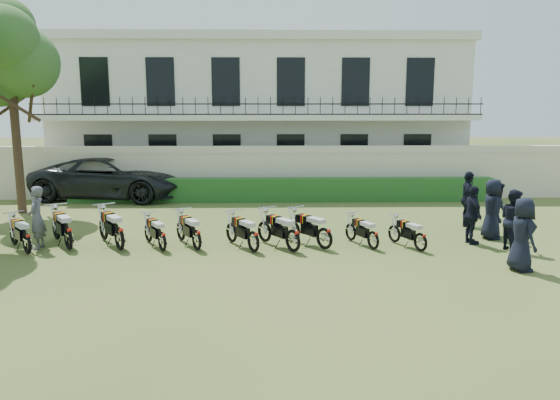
{
  "coord_description": "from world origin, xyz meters",
  "views": [
    {
      "loc": [
        0.42,
        -15.72,
        4.18
      ],
      "look_at": [
        0.82,
        1.91,
        1.01
      ],
      "focal_mm": 35.0,
      "sensor_mm": 36.0,
      "label": 1
    }
  ],
  "objects_px": {
    "suv": "(111,178)",
    "motorcycle_8": "(373,236)",
    "motorcycle_0": "(27,238)",
    "officer_0": "(522,234)",
    "motorcycle_1": "(68,233)",
    "motorcycle_2": "(119,233)",
    "officer_1": "(513,220)",
    "inspector": "(37,218)",
    "officer_3": "(492,209)",
    "officer_4": "(497,209)",
    "motorcycle_4": "(197,235)",
    "motorcycle_9": "(421,238)",
    "officer_2": "(472,215)",
    "tree_west_near": "(10,55)",
    "motorcycle_3": "(162,237)",
    "motorcycle_7": "(324,233)",
    "motorcycle_5": "(253,236)",
    "officer_5": "(468,199)",
    "motorcycle_6": "(293,235)"
  },
  "relations": [
    {
      "from": "motorcycle_9",
      "to": "officer_0",
      "type": "height_order",
      "value": "officer_0"
    },
    {
      "from": "motorcycle_8",
      "to": "officer_4",
      "type": "bearing_deg",
      "value": -3.44
    },
    {
      "from": "suv",
      "to": "officer_0",
      "type": "distance_m",
      "value": 17.0
    },
    {
      "from": "suv",
      "to": "officer_5",
      "type": "distance_m",
      "value": 14.79
    },
    {
      "from": "motorcycle_0",
      "to": "officer_5",
      "type": "distance_m",
      "value": 13.85
    },
    {
      "from": "motorcycle_5",
      "to": "motorcycle_0",
      "type": "bearing_deg",
      "value": 148.65
    },
    {
      "from": "motorcycle_3",
      "to": "motorcycle_7",
      "type": "height_order",
      "value": "motorcycle_7"
    },
    {
      "from": "motorcycle_3",
      "to": "suv",
      "type": "relative_size",
      "value": 0.24
    },
    {
      "from": "tree_west_near",
      "to": "officer_1",
      "type": "height_order",
      "value": "tree_west_near"
    },
    {
      "from": "inspector",
      "to": "officer_5",
      "type": "height_order",
      "value": "officer_5"
    },
    {
      "from": "motorcycle_4",
      "to": "inspector",
      "type": "height_order",
      "value": "inspector"
    },
    {
      "from": "suv",
      "to": "motorcycle_8",
      "type": "bearing_deg",
      "value": -123.91
    },
    {
      "from": "motorcycle_3",
      "to": "motorcycle_6",
      "type": "xyz_separation_m",
      "value": [
        3.69,
        -0.17,
        0.06
      ]
    },
    {
      "from": "motorcycle_0",
      "to": "motorcycle_4",
      "type": "bearing_deg",
      "value": -35.81
    },
    {
      "from": "motorcycle_0",
      "to": "motorcycle_3",
      "type": "relative_size",
      "value": 0.97
    },
    {
      "from": "officer_2",
      "to": "motorcycle_2",
      "type": "bearing_deg",
      "value": 87.8
    },
    {
      "from": "motorcycle_4",
      "to": "officer_3",
      "type": "xyz_separation_m",
      "value": [
        8.94,
        1.27,
        0.46
      ]
    },
    {
      "from": "motorcycle_2",
      "to": "officer_4",
      "type": "xyz_separation_m",
      "value": [
        11.48,
        1.62,
        0.32
      ]
    },
    {
      "from": "motorcycle_0",
      "to": "officer_1",
      "type": "relative_size",
      "value": 0.86
    },
    {
      "from": "motorcycle_9",
      "to": "officer_0",
      "type": "distance_m",
      "value": 2.73
    },
    {
      "from": "motorcycle_6",
      "to": "officer_4",
      "type": "xyz_separation_m",
      "value": [
        6.57,
        1.92,
        0.34
      ]
    },
    {
      "from": "inspector",
      "to": "officer_4",
      "type": "relative_size",
      "value": 1.07
    },
    {
      "from": "inspector",
      "to": "officer_0",
      "type": "bearing_deg",
      "value": 75.7
    },
    {
      "from": "tree_west_near",
      "to": "motorcycle_1",
      "type": "height_order",
      "value": "tree_west_near"
    },
    {
      "from": "officer_1",
      "to": "suv",
      "type": "bearing_deg",
      "value": 49.21
    },
    {
      "from": "motorcycle_2",
      "to": "officer_0",
      "type": "height_order",
      "value": "officer_0"
    },
    {
      "from": "motorcycle_1",
      "to": "inspector",
      "type": "relative_size",
      "value": 0.99
    },
    {
      "from": "motorcycle_1",
      "to": "motorcycle_6",
      "type": "bearing_deg",
      "value": -36.77
    },
    {
      "from": "motorcycle_1",
      "to": "officer_4",
      "type": "xyz_separation_m",
      "value": [
        12.95,
        1.56,
        0.33
      ]
    },
    {
      "from": "motorcycle_4",
      "to": "officer_3",
      "type": "height_order",
      "value": "officer_3"
    },
    {
      "from": "motorcycle_4",
      "to": "motorcycle_8",
      "type": "bearing_deg",
      "value": -28.75
    },
    {
      "from": "motorcycle_2",
      "to": "motorcycle_7",
      "type": "distance_m",
      "value": 5.83
    },
    {
      "from": "motorcycle_3",
      "to": "motorcycle_4",
      "type": "bearing_deg",
      "value": -26.86
    },
    {
      "from": "tree_west_near",
      "to": "motorcycle_8",
      "type": "xyz_separation_m",
      "value": [
        12.39,
        -5.65,
        -5.47
      ]
    },
    {
      "from": "motorcycle_0",
      "to": "officer_0",
      "type": "xyz_separation_m",
      "value": [
        13.03,
        -1.71,
        0.45
      ]
    },
    {
      "from": "tree_west_near",
      "to": "officer_3",
      "type": "distance_m",
      "value": 17.58
    },
    {
      "from": "motorcycle_4",
      "to": "motorcycle_9",
      "type": "distance_m",
      "value": 6.33
    },
    {
      "from": "motorcycle_1",
      "to": "inspector",
      "type": "distance_m",
      "value": 1.06
    },
    {
      "from": "motorcycle_3",
      "to": "officer_1",
      "type": "relative_size",
      "value": 0.89
    },
    {
      "from": "motorcycle_5",
      "to": "motorcycle_8",
      "type": "xyz_separation_m",
      "value": [
        3.42,
        0.22,
        -0.05
      ]
    },
    {
      "from": "motorcycle_8",
      "to": "suv",
      "type": "xyz_separation_m",
      "value": [
        -9.86,
        8.73,
        0.49
      ]
    },
    {
      "from": "motorcycle_3",
      "to": "officer_5",
      "type": "xyz_separation_m",
      "value": [
        9.77,
        3.04,
        0.5
      ]
    },
    {
      "from": "motorcycle_9",
      "to": "officer_1",
      "type": "bearing_deg",
      "value": -22.22
    },
    {
      "from": "inspector",
      "to": "officer_3",
      "type": "distance_m",
      "value": 13.58
    },
    {
      "from": "motorcycle_0",
      "to": "motorcycle_9",
      "type": "bearing_deg",
      "value": -39.03
    },
    {
      "from": "officer_4",
      "to": "motorcycle_8",
      "type": "bearing_deg",
      "value": 128.02
    },
    {
      "from": "motorcycle_1",
      "to": "motorcycle_2",
      "type": "bearing_deg",
      "value": -36.01
    },
    {
      "from": "tree_west_near",
      "to": "motorcycle_7",
      "type": "bearing_deg",
      "value": -27.05
    },
    {
      "from": "motorcycle_3",
      "to": "officer_3",
      "type": "relative_size",
      "value": 0.84
    },
    {
      "from": "motorcycle_4",
      "to": "officer_0",
      "type": "height_order",
      "value": "officer_0"
    }
  ]
}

